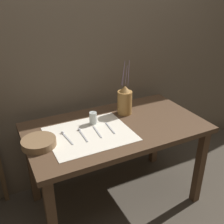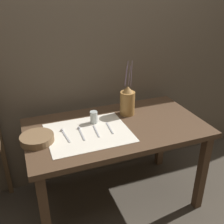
{
  "view_description": "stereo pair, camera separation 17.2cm",
  "coord_description": "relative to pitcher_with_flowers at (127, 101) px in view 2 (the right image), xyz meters",
  "views": [
    {
      "loc": [
        -0.8,
        -1.53,
        1.68
      ],
      "look_at": [
        -0.03,
        0.0,
        0.85
      ],
      "focal_mm": 42.0,
      "sensor_mm": 36.0,
      "label": 1
    },
    {
      "loc": [
        -0.64,
        -1.6,
        1.68
      ],
      "look_at": [
        -0.03,
        0.0,
        0.85
      ],
      "focal_mm": 42.0,
      "sensor_mm": 36.0,
      "label": 2
    }
  ],
  "objects": [
    {
      "name": "ground_plane",
      "position": [
        -0.16,
        -0.15,
        -0.84
      ],
      "size": [
        12.0,
        12.0,
        0.0
      ],
      "primitive_type": "plane",
      "color": "#473F35"
    },
    {
      "name": "stone_wall_back",
      "position": [
        -0.16,
        0.33,
        0.36
      ],
      "size": [
        7.0,
        0.06,
        2.4
      ],
      "color": "brown",
      "rests_on": "ground_plane"
    },
    {
      "name": "wooden_table",
      "position": [
        -0.16,
        -0.15,
        -0.2
      ],
      "size": [
        1.34,
        0.75,
        0.73
      ],
      "color": "#4C3523",
      "rests_on": "ground_plane"
    },
    {
      "name": "linen_cloth",
      "position": [
        -0.38,
        -0.18,
        -0.11
      ],
      "size": [
        0.58,
        0.48,
        0.0
      ],
      "color": "silver",
      "rests_on": "wooden_table"
    },
    {
      "name": "pitcher_with_flowers",
      "position": [
        0.0,
        0.0,
        0.0
      ],
      "size": [
        0.12,
        0.12,
        0.45
      ],
      "color": "olive",
      "rests_on": "wooden_table"
    },
    {
      "name": "wooden_bowl",
      "position": [
        -0.74,
        -0.17,
        -0.09
      ],
      "size": [
        0.23,
        0.23,
        0.05
      ],
      "color": "brown",
      "rests_on": "wooden_table"
    },
    {
      "name": "glass_tumbler_near",
      "position": [
        -0.3,
        -0.05,
        -0.06
      ],
      "size": [
        0.06,
        0.06,
        0.09
      ],
      "color": "silver",
      "rests_on": "wooden_table"
    },
    {
      "name": "spoon_outer",
      "position": [
        -0.55,
        -0.12,
        -0.1
      ],
      "size": [
        0.03,
        0.19,
        0.02
      ],
      "color": "#A8A8AD",
      "rests_on": "wooden_table"
    },
    {
      "name": "spoon_inner",
      "position": [
        -0.43,
        -0.14,
        -0.1
      ],
      "size": [
        0.02,
        0.19,
        0.02
      ],
      "color": "#A8A8AD",
      "rests_on": "wooden_table"
    },
    {
      "name": "fork_inner",
      "position": [
        -0.33,
        -0.19,
        -0.11
      ],
      "size": [
        0.03,
        0.17,
        0.0
      ],
      "color": "#A8A8AD",
      "rests_on": "wooden_table"
    },
    {
      "name": "fork_outer",
      "position": [
        -0.22,
        -0.18,
        -0.11
      ],
      "size": [
        0.03,
        0.17,
        0.0
      ],
      "color": "#A8A8AD",
      "rests_on": "wooden_table"
    }
  ]
}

